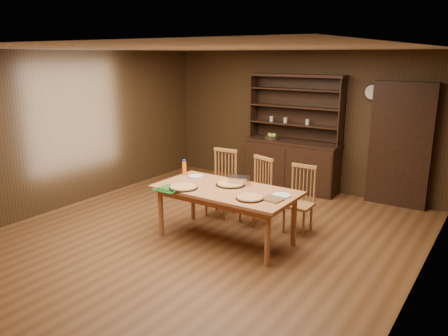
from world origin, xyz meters
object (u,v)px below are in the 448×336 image
Objects in this scene: chair_left at (222,180)px; chair_right at (300,197)px; dining_table at (226,194)px; china_hutch at (292,159)px; juice_bottle at (184,168)px; chair_center at (258,188)px.

chair_left reaches higher than chair_right.
china_hutch is at bearing 96.22° from dining_table.
juice_bottle is (-1.62, -0.66, 0.34)m from chair_right.
chair_center reaches higher than dining_table.
dining_table is 1.91× the size of chair_center.
chair_left is 1.04× the size of chair_center.
china_hutch is at bearing 75.98° from juice_bottle.
chair_right is 1.79m from juice_bottle.
chair_right is at bearing 21.85° from chair_center.
china_hutch is 2.13× the size of chair_center.
juice_bottle reaches higher than chair_right.
china_hutch reaches higher than chair_center.
juice_bottle is (-0.95, -0.61, 0.32)m from chair_center.
chair_center is at bearing -4.44° from chair_left.
chair_right is at bearing 51.91° from dining_table.
chair_left is at bearing -162.44° from chair_center.
chair_right is (1.34, 0.05, -0.05)m from chair_left.
juice_bottle is (-0.62, -2.48, 0.27)m from china_hutch.
china_hutch is 2.74m from dining_table.
chair_center is 4.34× the size of juice_bottle.
china_hutch is 1.90m from chair_left.
chair_center is (0.66, 0.00, -0.02)m from chair_left.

